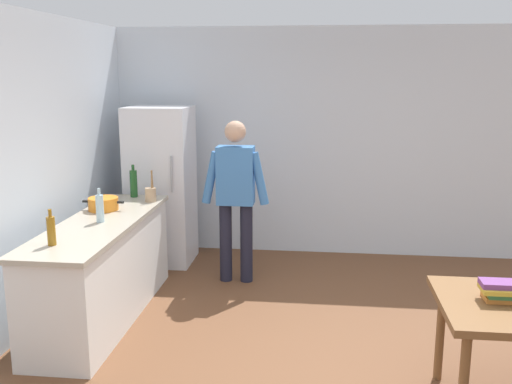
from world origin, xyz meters
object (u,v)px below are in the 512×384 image
Objects in this scene: refrigerator at (161,186)px; book_stack at (502,291)px; person at (236,191)px; bottle_wine_green at (134,183)px; bottle_water_clear at (100,208)px; bottle_oil_amber at (51,230)px; cooking_pot at (103,204)px; utensil_jar at (151,194)px.

refrigerator is 4.01m from book_stack.
bottle_wine_green is at bearing -177.07° from person.
refrigerator is 1.06× the size of person.
bottle_wine_green is 1.13× the size of bottle_water_clear.
bottle_water_clear is 1.07× the size of bottle_oil_amber.
bottle_wine_green reaches higher than cooking_pot.
person reaches higher than bottle_wine_green.
bottle_water_clear is (-1.03, -1.08, 0.05)m from person.
bottle_oil_amber is (-0.19, -2.32, 0.12)m from refrigerator.
bottle_wine_green is (-0.12, -0.61, 0.15)m from refrigerator.
bottle_wine_green is 3.74m from book_stack.
bottle_water_clear is at bearing -87.93° from bottle_wine_green.
refrigerator is at bearing 87.20° from bottle_water_clear.
refrigerator is at bearing 85.40° from bottle_oil_amber.
refrigerator is 1.10m from person.
person is (0.95, -0.55, 0.08)m from refrigerator.
book_stack is at bearing -33.69° from bottle_wine_green.
bottle_oil_amber is at bearing -88.38° from cooking_pot.
bottle_water_clear is (0.04, -1.02, -0.02)m from bottle_wine_green.
cooking_pot is at bearing -100.31° from refrigerator.
book_stack is (3.10, -2.07, -0.23)m from bottle_wine_green.
utensil_jar is 1.19× the size of book_stack.
person is at bearing 2.93° from bottle_wine_green.
utensil_jar is at bearing 49.55° from cooking_pot.
person is 5.31× the size of utensil_jar.
bottle_wine_green reaches higher than book_stack.
bottle_water_clear is 1.11× the size of book_stack.
utensil_jar is 1.55m from bottle_oil_amber.
bottle_wine_green is at bearing 146.31° from book_stack.
bottle_wine_green is at bearing 141.25° from utensil_jar.
refrigerator reaches higher than utensil_jar.
utensil_jar is at bearing 76.24° from bottle_water_clear.
refrigerator is 0.81m from utensil_jar.
refrigerator reaches higher than book_stack.
bottle_wine_green is 1.02m from bottle_water_clear.
bottle_water_clear reaches higher than cooking_pot.
bottle_wine_green is 1.72m from bottle_oil_amber.
book_stack is at bearing -18.87° from bottle_water_clear.
utensil_jar is 1.14× the size of bottle_oil_amber.
utensil_jar is 0.31m from bottle_wine_green.
person is at bearing 57.27° from bottle_oil_amber.
cooking_pot is 1.12m from bottle_oil_amber.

